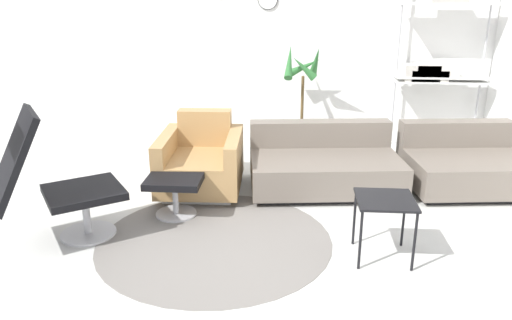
# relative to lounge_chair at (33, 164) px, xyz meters

# --- Properties ---
(ground_plane) EXTENTS (12.00, 12.00, 0.00)m
(ground_plane) POSITION_rel_lounge_chair_xyz_m (1.26, 0.19, -0.67)
(ground_plane) COLOR silver
(wall_back) EXTENTS (12.00, 0.09, 2.80)m
(wall_back) POSITION_rel_lounge_chair_xyz_m (1.26, 3.10, 0.73)
(wall_back) COLOR white
(wall_back) RESTS_ON ground_plane
(round_rug) EXTENTS (1.86, 1.86, 0.01)m
(round_rug) POSITION_rel_lounge_chair_xyz_m (1.32, 0.16, -0.66)
(round_rug) COLOR slate
(round_rug) RESTS_ON ground_plane
(lounge_chair) EXTENTS (1.12, 1.00, 1.16)m
(lounge_chair) POSITION_rel_lounge_chair_xyz_m (0.00, 0.00, 0.00)
(lounge_chair) COLOR #BCBCC1
(lounge_chair) RESTS_ON ground_plane
(ottoman) EXTENTS (0.48, 0.41, 0.36)m
(ottoman) POSITION_rel_lounge_chair_xyz_m (0.90, 0.62, -0.40)
(ottoman) COLOR #BCBCC1
(ottoman) RESTS_ON ground_plane
(armchair_red) EXTENTS (0.81, 0.92, 0.73)m
(armchair_red) POSITION_rel_lounge_chair_xyz_m (1.02, 1.25, -0.40)
(armchair_red) COLOR silver
(armchair_red) RESTS_ON ground_plane
(couch_low) EXTENTS (1.55, 1.07, 0.61)m
(couch_low) POSITION_rel_lounge_chair_xyz_m (2.24, 1.38, -0.44)
(couch_low) COLOR black
(couch_low) RESTS_ON ground_plane
(couch_second) EXTENTS (1.26, 1.04, 0.61)m
(couch_second) POSITION_rel_lounge_chair_xyz_m (3.65, 1.50, -0.44)
(couch_second) COLOR black
(couch_second) RESTS_ON ground_plane
(side_table) EXTENTS (0.41, 0.41, 0.47)m
(side_table) POSITION_rel_lounge_chair_xyz_m (2.60, 0.01, -0.25)
(side_table) COLOR black
(side_table) RESTS_ON ground_plane
(potted_plant) EXTENTS (0.46, 0.45, 1.30)m
(potted_plant) POSITION_rel_lounge_chair_xyz_m (2.03, 2.67, -0.15)
(potted_plant) COLOR #333338
(potted_plant) RESTS_ON ground_plane
(shelf_unit) EXTENTS (1.09, 0.28, 2.00)m
(shelf_unit) POSITION_rel_lounge_chair_xyz_m (3.60, 2.82, 0.48)
(shelf_unit) COLOR #BCBCC1
(shelf_unit) RESTS_ON ground_plane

